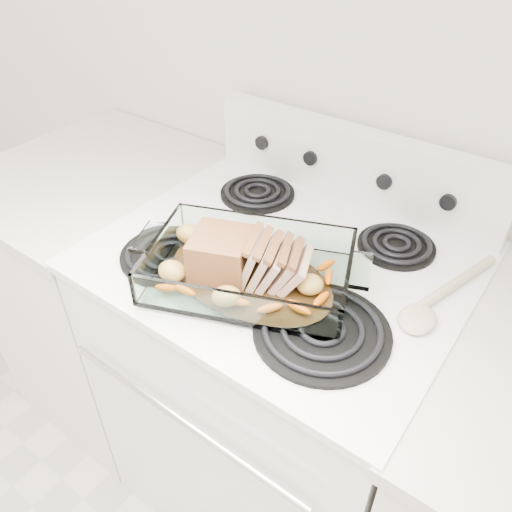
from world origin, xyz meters
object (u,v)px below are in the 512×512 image
Objects in this scene: electric_range at (278,383)px; pork_roast at (241,256)px; counter_left at (116,291)px; baking_dish at (250,272)px.

electric_range reaches higher than pork_roast.
electric_range is 0.53m from pork_roast.
counter_left is (-0.67, -0.00, -0.02)m from electric_range.
baking_dish is at bearing -2.03° from pork_roast.
counter_left is 2.39× the size of baking_dish.
counter_left is at bearing 147.00° from baking_dish.
pork_roast reaches higher than counter_left.
electric_range is 4.83× the size of pork_roast.
electric_range reaches higher than baking_dish.
pork_roast is (0.65, -0.13, 0.53)m from counter_left.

